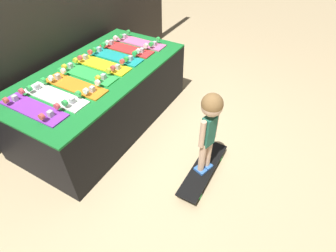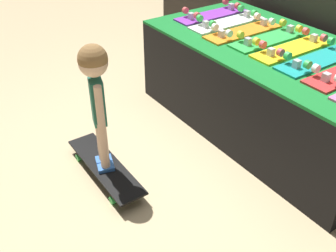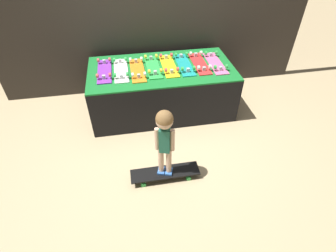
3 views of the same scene
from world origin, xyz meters
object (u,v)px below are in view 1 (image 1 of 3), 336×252
skateboard_orange_on_rack (75,85)px  skateboard_yellow_on_rack (102,64)px  skateboard_red_on_rack (127,48)px  skateboard_green_on_rack (87,73)px  skateboard_teal_on_rack (115,55)px  skateboard_purple_on_rack (33,108)px  skateboard_on_floor (203,169)px  child (210,121)px  skateboard_pink_on_rack (139,42)px  skateboard_white_on_rack (55,95)px

skateboard_orange_on_rack → skateboard_yellow_on_rack: (0.44, 0.05, 0.00)m
skateboard_orange_on_rack → skateboard_red_on_rack: same height
skateboard_green_on_rack → skateboard_teal_on_rack: same height
skateboard_purple_on_rack → skateboard_on_floor: 1.60m
skateboard_green_on_rack → child: child is taller
skateboard_green_on_rack → skateboard_red_on_rack: bearing=-0.9°
skateboard_pink_on_rack → skateboard_on_floor: size_ratio=0.86×
skateboard_orange_on_rack → skateboard_red_on_rack: size_ratio=1.00×
skateboard_green_on_rack → skateboard_red_on_rack: size_ratio=1.00×
skateboard_white_on_rack → skateboard_yellow_on_rack: bearing=1.6°
child → skateboard_teal_on_rack: bearing=86.7°
skateboard_pink_on_rack → skateboard_on_floor: bearing=-125.6°
skateboard_white_on_rack → skateboard_yellow_on_rack: 0.65m
skateboard_white_on_rack → child: bearing=-74.6°
skateboard_on_floor → skateboard_teal_on_rack: bearing=69.5°
child → skateboard_pink_on_rack: bearing=71.6°
skateboard_on_floor → skateboard_pink_on_rack: bearing=54.4°
skateboard_green_on_rack → skateboard_on_floor: (-0.07, -1.35, -0.62)m
skateboard_purple_on_rack → skateboard_pink_on_rack: 1.52m
skateboard_purple_on_rack → skateboard_green_on_rack: (0.65, -0.00, 0.00)m
skateboard_white_on_rack → skateboard_red_on_rack: same height
skateboard_white_on_rack → skateboard_teal_on_rack: same height
skateboard_green_on_rack → child: 1.35m
skateboard_purple_on_rack → skateboard_pink_on_rack: same height
skateboard_orange_on_rack → skateboard_on_floor: (0.15, -1.30, -0.62)m
skateboard_red_on_rack → skateboard_pink_on_rack: (0.22, -0.03, 0.00)m
skateboard_red_on_rack → child: size_ratio=0.78×
skateboard_green_on_rack → skateboard_teal_on_rack: size_ratio=1.00×
skateboard_white_on_rack → skateboard_purple_on_rack: bearing=174.1°
skateboard_yellow_on_rack → skateboard_red_on_rack: size_ratio=1.00×
skateboard_pink_on_rack → skateboard_yellow_on_rack: bearing=176.7°
skateboard_orange_on_rack → child: (0.15, -1.30, -0.01)m
skateboard_teal_on_rack → skateboard_red_on_rack: bearing=-0.6°
skateboard_yellow_on_rack → skateboard_teal_on_rack: bearing=-1.1°
skateboard_yellow_on_rack → skateboard_red_on_rack: (0.44, -0.01, 0.00)m
skateboard_green_on_rack → skateboard_yellow_on_rack: bearing=-0.9°
skateboard_purple_on_rack → child: bearing=-66.6°
skateboard_green_on_rack → skateboard_pink_on_rack: same height
skateboard_yellow_on_rack → skateboard_orange_on_rack: bearing=-173.7°
skateboard_red_on_rack → skateboard_purple_on_rack: bearing=179.5°
skateboard_pink_on_rack → child: size_ratio=0.78×
skateboard_on_floor → child: 0.61m
skateboard_green_on_rack → skateboard_pink_on_rack: bearing=-2.7°
skateboard_yellow_on_rack → skateboard_on_floor: skateboard_yellow_on_rack is taller
skateboard_red_on_rack → skateboard_yellow_on_rack: bearing=179.1°
skateboard_white_on_rack → skateboard_teal_on_rack: bearing=0.9°
skateboard_pink_on_rack → skateboard_teal_on_rack: bearing=175.7°
skateboard_orange_on_rack → skateboard_yellow_on_rack: same height
skateboard_purple_on_rack → child: size_ratio=0.78×
skateboard_red_on_rack → skateboard_pink_on_rack: same height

